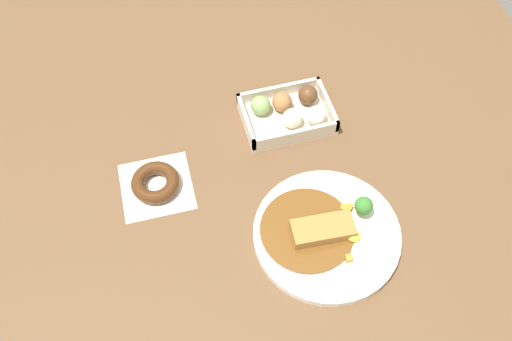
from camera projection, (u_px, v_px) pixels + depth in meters
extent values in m
plane|color=brown|center=(242.00, 195.00, 1.13)|extent=(1.60, 1.60, 0.00)
cylinder|color=white|center=(327.00, 234.00, 1.07)|extent=(0.29, 0.29, 0.02)
cylinder|color=brown|center=(307.00, 230.00, 1.07)|extent=(0.18, 0.18, 0.01)
cube|color=#A87538|center=(323.00, 229.00, 1.05)|extent=(0.12, 0.06, 0.02)
cylinder|color=white|center=(353.00, 238.00, 1.06)|extent=(0.06, 0.06, 0.00)
ellipsoid|color=yellow|center=(354.00, 236.00, 1.05)|extent=(0.03, 0.03, 0.01)
cylinder|color=#8CB766|center=(362.00, 211.00, 1.08)|extent=(0.01, 0.01, 0.02)
sphere|color=#387A2D|center=(364.00, 206.00, 1.06)|extent=(0.04, 0.04, 0.04)
cube|color=orange|center=(349.00, 258.00, 1.03)|extent=(0.01, 0.01, 0.01)
cube|color=orange|center=(344.00, 208.00, 1.09)|extent=(0.02, 0.02, 0.01)
cube|color=orange|center=(348.00, 208.00, 1.09)|extent=(0.02, 0.02, 0.01)
cube|color=beige|center=(287.00, 118.00, 1.24)|extent=(0.19, 0.14, 0.01)
cube|color=beige|center=(327.00, 104.00, 1.23)|extent=(0.01, 0.14, 0.03)
cube|color=beige|center=(246.00, 121.00, 1.20)|extent=(0.01, 0.14, 0.03)
cube|color=beige|center=(279.00, 91.00, 1.25)|extent=(0.19, 0.01, 0.03)
cube|color=beige|center=(296.00, 135.00, 1.18)|extent=(0.19, 0.01, 0.03)
sphere|color=brown|center=(308.00, 95.00, 1.24)|extent=(0.04, 0.04, 0.04)
sphere|color=#9E6B3D|center=(282.00, 102.00, 1.23)|extent=(0.04, 0.04, 0.04)
sphere|color=#84A860|center=(261.00, 105.00, 1.22)|extent=(0.04, 0.04, 0.04)
sphere|color=silver|center=(317.00, 116.00, 1.20)|extent=(0.04, 0.04, 0.04)
sphere|color=#EFE5C6|center=(292.00, 118.00, 1.20)|extent=(0.04, 0.04, 0.04)
cube|color=white|center=(157.00, 186.00, 1.14)|extent=(0.15, 0.15, 0.00)
torus|color=#4C2B14|center=(155.00, 183.00, 1.13)|extent=(0.10, 0.10, 0.03)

